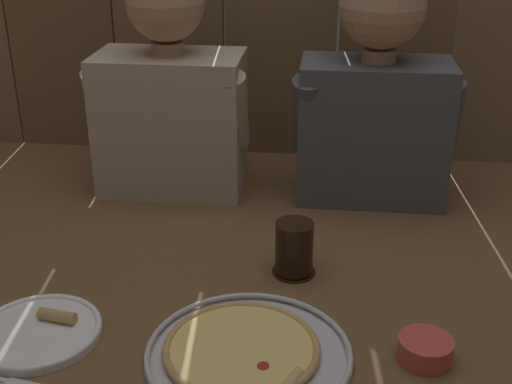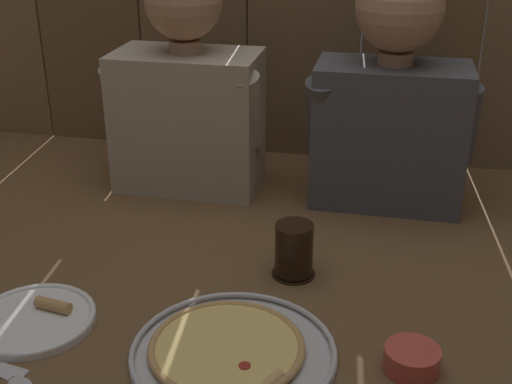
# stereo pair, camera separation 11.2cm
# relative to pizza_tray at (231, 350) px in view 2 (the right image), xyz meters

# --- Properties ---
(ground_plane) EXTENTS (3.20, 3.20, 0.00)m
(ground_plane) POSITION_rel_pizza_tray_xyz_m (-0.02, 0.18, -0.01)
(ground_plane) COLOR brown
(pizza_tray) EXTENTS (0.35, 0.35, 0.03)m
(pizza_tray) POSITION_rel_pizza_tray_xyz_m (0.00, 0.00, 0.00)
(pizza_tray) COLOR silver
(pizza_tray) RESTS_ON ground
(dinner_plate) EXTENTS (0.22, 0.22, 0.03)m
(dinner_plate) POSITION_rel_pizza_tray_xyz_m (-0.37, 0.02, -0.00)
(dinner_plate) COLOR white
(dinner_plate) RESTS_ON ground
(drinking_glass) EXTENTS (0.09, 0.09, 0.11)m
(drinking_glass) POSITION_rel_pizza_tray_xyz_m (0.06, 0.28, 0.05)
(drinking_glass) COLOR black
(drinking_glass) RESTS_ON ground
(dipping_bowl) EXTENTS (0.09, 0.09, 0.04)m
(dipping_bowl) POSITION_rel_pizza_tray_xyz_m (0.30, 0.03, 0.01)
(dipping_bowl) COLOR #CC4C42
(dipping_bowl) RESTS_ON ground
(table_spoon) EXTENTS (0.14, 0.06, 0.01)m
(table_spoon) POSITION_rel_pizza_tray_xyz_m (-0.34, -0.13, -0.01)
(table_spoon) COLOR silver
(table_spoon) RESTS_ON ground
(diner_left) EXTENTS (0.40, 0.21, 0.57)m
(diner_left) POSITION_rel_pizza_tray_xyz_m (-0.27, 0.68, 0.26)
(diner_left) COLOR #B2A38E
(diner_left) RESTS_ON ground
(diner_right) EXTENTS (0.40, 0.21, 0.58)m
(diner_right) POSITION_rel_pizza_tray_xyz_m (0.23, 0.68, 0.27)
(diner_right) COLOR #4C4C51
(diner_right) RESTS_ON ground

